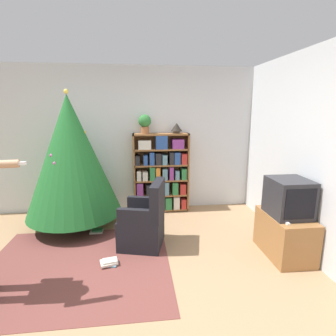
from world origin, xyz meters
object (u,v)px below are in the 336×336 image
at_px(bookshelf, 161,174).
at_px(potted_plant, 145,123).
at_px(armchair, 144,223).
at_px(table_lamp, 177,127).
at_px(christmas_tree, 71,156).
at_px(television, 289,197).

bearing_deg(bookshelf, potted_plant, 179.18).
height_order(armchair, table_lamp, table_lamp).
relative_size(bookshelf, potted_plant, 4.37).
distance_m(christmas_tree, table_lamp, 1.83).
height_order(television, armchair, television).
height_order(christmas_tree, armchair, christmas_tree).
xyz_separation_m(bookshelf, table_lamp, (0.27, 0.00, 0.84)).
height_order(bookshelf, table_lamp, table_lamp).
bearing_deg(table_lamp, christmas_tree, -163.71).
bearing_deg(bookshelf, christmas_tree, -160.96).
xyz_separation_m(armchair, potted_plant, (0.07, 1.27, 1.30)).
xyz_separation_m(christmas_tree, potted_plant, (1.15, 0.50, 0.48)).
bearing_deg(potted_plant, armchair, -93.02).
xyz_separation_m(bookshelf, armchair, (-0.35, -1.26, -0.38)).
relative_size(armchair, potted_plant, 2.80).
relative_size(christmas_tree, potted_plant, 6.51).
distance_m(bookshelf, christmas_tree, 1.58).
distance_m(television, christmas_tree, 3.14).
height_order(bookshelf, television, bookshelf).
xyz_separation_m(armchair, table_lamp, (0.62, 1.27, 1.22)).
height_order(christmas_tree, table_lamp, christmas_tree).
bearing_deg(table_lamp, armchair, -116.26).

